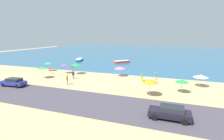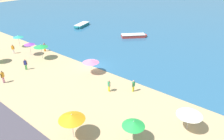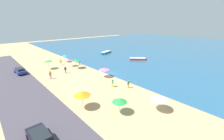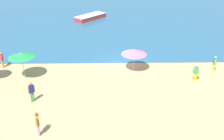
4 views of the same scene
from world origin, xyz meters
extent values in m
plane|color=tan|center=(0.00, 0.00, 0.00)|extent=(160.00, 160.00, 0.00)
cube|color=#2B5F87|center=(0.00, 55.00, 0.03)|extent=(150.00, 110.00, 0.05)
cylinder|color=#B2B2B7|center=(-9.01, -3.21, 1.08)|extent=(0.05, 0.05, 2.17)
cone|color=green|center=(-9.01, -3.21, 2.32)|extent=(2.39, 2.39, 0.40)
sphere|color=silver|center=(-9.01, -3.21, 2.55)|extent=(0.08, 0.08, 0.08)
cylinder|color=#B2B2B7|center=(-17.54, -2.53, 0.99)|extent=(0.05, 0.05, 1.97)
cone|color=teal|center=(-17.54, -2.53, 2.10)|extent=(1.96, 1.96, 0.36)
sphere|color=silver|center=(-17.54, -2.53, 2.31)|extent=(0.08, 0.08, 0.08)
cylinder|color=#B2B2B7|center=(-12.01, -3.51, 0.99)|extent=(0.05, 0.05, 1.99)
cone|color=purple|center=(-12.01, -3.51, 2.13)|extent=(1.88, 1.88, 0.38)
sphere|color=silver|center=(-12.01, -3.51, 2.34)|extent=(0.08, 0.08, 0.08)
cylinder|color=#B2B2B7|center=(17.01, -4.57, 0.89)|extent=(0.05, 0.05, 1.78)
cone|color=#F7E9CD|center=(17.01, -4.57, 1.95)|extent=(2.47, 2.47, 0.45)
sphere|color=silver|center=(17.01, -4.57, 2.21)|extent=(0.08, 0.08, 0.08)
cylinder|color=#B2B2B7|center=(13.81, -9.22, 0.90)|extent=(0.05, 0.05, 1.79)
cone|color=green|center=(13.81, -9.22, 1.97)|extent=(2.07, 2.07, 0.46)
sphere|color=silver|center=(13.81, -9.22, 2.23)|extent=(0.08, 0.08, 0.08)
cylinder|color=#B2B2B7|center=(1.19, -1.77, 0.89)|extent=(0.05, 0.05, 1.77)
cone|color=pink|center=(1.19, -1.77, 1.95)|extent=(2.43, 2.43, 0.45)
sphere|color=silver|center=(1.19, -1.77, 2.20)|extent=(0.08, 0.08, 0.08)
cylinder|color=#B2B2B7|center=(9.30, -12.36, 1.06)|extent=(0.05, 0.05, 2.13)
cone|color=orange|center=(9.30, -12.36, 2.34)|extent=(2.44, 2.44, 0.51)
sphere|color=silver|center=(9.30, -12.36, 2.62)|extent=(0.08, 0.08, 0.08)
cylinder|color=yellow|center=(6.65, -4.06, 0.38)|extent=(0.14, 0.14, 0.77)
cylinder|color=yellow|center=(6.48, -3.99, 0.38)|extent=(0.14, 0.14, 0.77)
cube|color=#32925B|center=(6.56, -4.03, 1.07)|extent=(0.42, 0.34, 0.61)
sphere|color=tan|center=(6.56, -4.03, 1.50)|extent=(0.22, 0.22, 0.22)
cylinder|color=tan|center=(6.78, -4.12, 1.02)|extent=(0.09, 0.09, 0.55)
cylinder|color=tan|center=(6.34, -3.94, 1.02)|extent=(0.09, 0.09, 0.55)
cylinder|color=orange|center=(-11.75, -0.88, 0.38)|extent=(0.14, 0.14, 0.76)
cylinder|color=orange|center=(-11.79, -0.71, 0.38)|extent=(0.14, 0.14, 0.76)
cube|color=red|center=(-11.77, -0.80, 1.06)|extent=(0.29, 0.40, 0.60)
sphere|color=#996E4D|center=(-11.77, -0.80, 1.49)|extent=(0.22, 0.22, 0.22)
cylinder|color=#996E4D|center=(-11.72, -1.03, 1.01)|extent=(0.09, 0.09, 0.54)
cylinder|color=#996E4D|center=(-11.82, -0.56, 1.01)|extent=(0.09, 0.09, 0.54)
cylinder|color=yellow|center=(8.94, -2.00, 0.38)|extent=(0.14, 0.14, 0.75)
cylinder|color=yellow|center=(8.92, -2.17, 0.38)|extent=(0.14, 0.14, 0.75)
cube|color=#2C8C4F|center=(8.93, -2.09, 1.05)|extent=(0.27, 0.39, 0.60)
sphere|color=tan|center=(8.93, -2.09, 1.48)|extent=(0.22, 0.22, 0.22)
cylinder|color=tan|center=(8.96, -1.85, 1.00)|extent=(0.09, 0.09, 0.54)
cylinder|color=tan|center=(8.90, -2.32, 1.00)|extent=(0.09, 0.09, 0.54)
cylinder|color=green|center=(-7.23, -7.22, 0.41)|extent=(0.14, 0.14, 0.83)
cylinder|color=green|center=(-7.36, -7.34, 0.41)|extent=(0.14, 0.14, 0.83)
cube|color=navy|center=(-7.29, -7.28, 1.15)|extent=(0.41, 0.41, 0.65)
sphere|color=#9C6C4F|center=(-7.29, -7.28, 1.61)|extent=(0.22, 0.22, 0.22)
cylinder|color=#9C6C4F|center=(-7.12, -7.12, 1.10)|extent=(0.09, 0.09, 0.59)
cylinder|color=#9C6C4F|center=(-7.47, -7.44, 1.10)|extent=(0.09, 0.09, 0.59)
cylinder|color=#F5DCD2|center=(-15.04, -5.04, 0.41)|extent=(0.14, 0.14, 0.81)
cylinder|color=#F5DCD2|center=(-15.18, -5.15, 0.41)|extent=(0.14, 0.14, 0.81)
cube|color=orange|center=(-15.11, -5.10, 1.13)|extent=(0.42, 0.39, 0.64)
sphere|color=#976B4B|center=(-15.11, -5.10, 1.59)|extent=(0.22, 0.22, 0.22)
cylinder|color=#976B4B|center=(-14.91, -4.96, 1.08)|extent=(0.09, 0.09, 0.58)
cylinder|color=#976B4B|center=(-15.31, -5.23, 1.08)|extent=(0.09, 0.09, 0.58)
cylinder|color=pink|center=(-5.93, -11.37, 0.43)|extent=(0.14, 0.14, 0.86)
cylinder|color=pink|center=(-5.88, -11.55, 0.43)|extent=(0.14, 0.14, 0.86)
cube|color=orange|center=(-5.90, -11.46, 1.20)|extent=(0.31, 0.41, 0.68)
sphere|color=brown|center=(-5.90, -11.46, 1.67)|extent=(0.22, 0.22, 0.22)
cylinder|color=brown|center=(-5.97, -11.23, 1.15)|extent=(0.09, 0.09, 0.61)
cylinder|color=brown|center=(-5.84, -11.69, 1.15)|extent=(0.09, 0.09, 0.61)
cube|color=#BE3730|center=(-3.97, 16.56, 0.35)|extent=(4.80, 4.97, 0.60)
cube|color=#BE3730|center=(-2.09, 18.58, 0.41)|extent=(1.04, 1.01, 0.36)
cube|color=silver|center=(-3.97, 16.56, 0.69)|extent=(4.86, 5.02, 0.08)
cube|color=teal|center=(-19.43, 15.76, 0.38)|extent=(3.29, 5.42, 0.66)
cube|color=teal|center=(-18.55, 13.14, 0.44)|extent=(1.07, 0.73, 0.39)
cube|color=silver|center=(-19.43, 15.76, 0.75)|extent=(3.37, 5.44, 0.08)
camera|label=1|loc=(12.58, -37.95, 9.06)|focal=28.00mm
camera|label=2|loc=(22.00, -22.07, 14.57)|focal=35.00mm
camera|label=3|loc=(26.64, -22.03, 12.22)|focal=24.00mm
camera|label=4|loc=(-1.34, -26.39, 11.99)|focal=45.00mm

